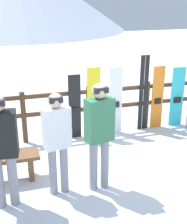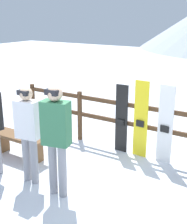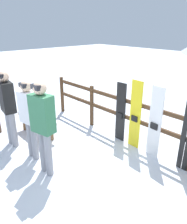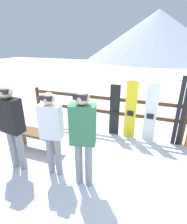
{
  "view_description": "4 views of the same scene",
  "coord_description": "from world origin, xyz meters",
  "px_view_note": "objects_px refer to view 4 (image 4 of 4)",
  "views": [
    {
      "loc": [
        -1.64,
        -4.2,
        2.83
      ],
      "look_at": [
        -0.14,
        0.85,
        0.83
      ],
      "focal_mm": 50.0,
      "sensor_mm": 36.0,
      "label": 1
    },
    {
      "loc": [
        2.29,
        -3.48,
        2.63
      ],
      "look_at": [
        -0.58,
        1.04,
        0.92
      ],
      "focal_mm": 50.0,
      "sensor_mm": 36.0,
      "label": 2
    },
    {
      "loc": [
        2.6,
        -1.86,
        2.49
      ],
      "look_at": [
        -0.56,
        1.04,
        0.77
      ],
      "focal_mm": 35.0,
      "sensor_mm": 36.0,
      "label": 3
    },
    {
      "loc": [
        0.57,
        -2.46,
        2.33
      ],
      "look_at": [
        -0.63,
        0.92,
        0.86
      ],
      "focal_mm": 28.0,
      "sensor_mm": 36.0,
      "label": 4
    }
  ],
  "objects_px": {
    "snowboard_white": "(151,113)",
    "ski_pair_black": "(181,113)",
    "person_white": "(52,129)",
    "person_black": "(12,123)",
    "person_plaid_green": "(83,133)",
    "bench": "(36,136)",
    "snowboard_yellow": "(131,110)",
    "snowboard_black_stripe": "(115,111)"
  },
  "relations": [
    {
      "from": "snowboard_white",
      "to": "ski_pair_black",
      "type": "xyz_separation_m",
      "value": [
        0.64,
        0.0,
        0.11
      ]
    },
    {
      "from": "person_white",
      "to": "snowboard_white",
      "type": "height_order",
      "value": "person_white"
    },
    {
      "from": "ski_pair_black",
      "to": "snowboard_white",
      "type": "bearing_deg",
      "value": -179.69
    },
    {
      "from": "person_black",
      "to": "person_plaid_green",
      "type": "height_order",
      "value": "person_plaid_green"
    },
    {
      "from": "snowboard_white",
      "to": "ski_pair_black",
      "type": "height_order",
      "value": "ski_pair_black"
    },
    {
      "from": "bench",
      "to": "person_plaid_green",
      "type": "height_order",
      "value": "person_plaid_green"
    },
    {
      "from": "person_plaid_green",
      "to": "snowboard_white",
      "type": "height_order",
      "value": "person_plaid_green"
    },
    {
      "from": "bench",
      "to": "snowboard_white",
      "type": "distance_m",
      "value": 2.73
    },
    {
      "from": "person_white",
      "to": "snowboard_yellow",
      "type": "bearing_deg",
      "value": 59.13
    },
    {
      "from": "snowboard_white",
      "to": "person_white",
      "type": "bearing_deg",
      "value": -130.66
    },
    {
      "from": "bench",
      "to": "person_black",
      "type": "relative_size",
      "value": 0.73
    },
    {
      "from": "snowboard_black_stripe",
      "to": "snowboard_white",
      "type": "xyz_separation_m",
      "value": [
        0.88,
        0.0,
        0.05
      ]
    },
    {
      "from": "person_white",
      "to": "snowboard_yellow",
      "type": "height_order",
      "value": "person_white"
    },
    {
      "from": "person_plaid_green",
      "to": "ski_pair_black",
      "type": "xyz_separation_m",
      "value": [
        1.59,
        1.89,
        -0.16
      ]
    },
    {
      "from": "person_black",
      "to": "person_white",
      "type": "xyz_separation_m",
      "value": [
        0.76,
        0.1,
        -0.03
      ]
    },
    {
      "from": "bench",
      "to": "ski_pair_black",
      "type": "distance_m",
      "value": 3.32
    },
    {
      "from": "bench",
      "to": "ski_pair_black",
      "type": "height_order",
      "value": "ski_pair_black"
    },
    {
      "from": "person_white",
      "to": "ski_pair_black",
      "type": "height_order",
      "value": "ski_pair_black"
    },
    {
      "from": "person_white",
      "to": "ski_pair_black",
      "type": "relative_size",
      "value": 0.95
    },
    {
      "from": "person_white",
      "to": "snowboard_black_stripe",
      "type": "bearing_deg",
      "value": 69.35
    },
    {
      "from": "person_black",
      "to": "snowboard_white",
      "type": "bearing_deg",
      "value": 39.54
    },
    {
      "from": "snowboard_black_stripe",
      "to": "bench",
      "type": "bearing_deg",
      "value": -139.45
    },
    {
      "from": "bench",
      "to": "snowboard_black_stripe",
      "type": "bearing_deg",
      "value": 40.55
    },
    {
      "from": "snowboard_black_stripe",
      "to": "snowboard_white",
      "type": "bearing_deg",
      "value": 0.01
    },
    {
      "from": "snowboard_black_stripe",
      "to": "ski_pair_black",
      "type": "bearing_deg",
      "value": 0.13
    },
    {
      "from": "bench",
      "to": "snowboard_black_stripe",
      "type": "relative_size",
      "value": 0.88
    },
    {
      "from": "snowboard_black_stripe",
      "to": "snowboard_yellow",
      "type": "relative_size",
      "value": 0.92
    },
    {
      "from": "snowboard_yellow",
      "to": "snowboard_white",
      "type": "bearing_deg",
      "value": -0.0
    },
    {
      "from": "person_plaid_green",
      "to": "snowboard_yellow",
      "type": "xyz_separation_m",
      "value": [
        0.48,
        1.89,
        -0.26
      ]
    },
    {
      "from": "person_black",
      "to": "person_white",
      "type": "bearing_deg",
      "value": 7.16
    },
    {
      "from": "snowboard_black_stripe",
      "to": "ski_pair_black",
      "type": "distance_m",
      "value": 1.53
    },
    {
      "from": "snowboard_black_stripe",
      "to": "snowboard_yellow",
      "type": "xyz_separation_m",
      "value": [
        0.4,
        0.0,
        0.06
      ]
    },
    {
      "from": "person_white",
      "to": "snowboard_black_stripe",
      "type": "height_order",
      "value": "person_white"
    },
    {
      "from": "person_white",
      "to": "person_plaid_green",
      "type": "bearing_deg",
      "value": -5.99
    },
    {
      "from": "person_plaid_green",
      "to": "snowboard_yellow",
      "type": "distance_m",
      "value": 1.96
    },
    {
      "from": "person_white",
      "to": "bench",
      "type": "bearing_deg",
      "value": 146.53
    },
    {
      "from": "person_white",
      "to": "person_plaid_green",
      "type": "xyz_separation_m",
      "value": [
        0.61,
        -0.06,
        0.07
      ]
    },
    {
      "from": "snowboard_yellow",
      "to": "ski_pair_black",
      "type": "distance_m",
      "value": 1.12
    },
    {
      "from": "person_white",
      "to": "snowboard_yellow",
      "type": "distance_m",
      "value": 2.13
    },
    {
      "from": "snowboard_white",
      "to": "bench",
      "type": "bearing_deg",
      "value": -151.64
    },
    {
      "from": "person_white",
      "to": "person_plaid_green",
      "type": "height_order",
      "value": "person_plaid_green"
    },
    {
      "from": "ski_pair_black",
      "to": "person_plaid_green",
      "type": "bearing_deg",
      "value": -130.15
    }
  ]
}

